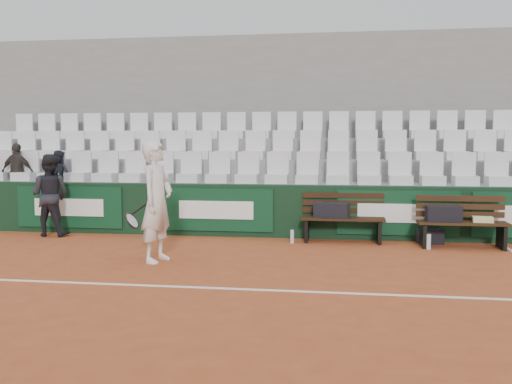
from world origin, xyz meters
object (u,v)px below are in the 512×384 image
Objects in this scene: sports_bag_right at (443,214)px; bench_right at (462,235)px; sports_bag_left at (332,210)px; tennis_player at (157,202)px; ball_kid at (50,195)px; water_bottle_far at (429,242)px; spectator_c at (58,155)px; spectator_b at (17,151)px; bench_left at (343,230)px; sports_bag_ground at (430,236)px; water_bottle_near at (292,236)px.

bench_right is at bearing -1.09° from sports_bag_right.
sports_bag_right reaches higher than bench_right.
bench_right is 2.28m from sports_bag_left.
tennis_player is 1.16× the size of ball_kid.
spectator_c is (-7.41, 1.42, 1.42)m from water_bottle_far.
spectator_b reaches higher than spectator_c.
sports_bag_left reaches higher than water_bottle_far.
tennis_player is at bearing -157.41° from sports_bag_right.
water_bottle_far is (1.65, -0.51, -0.45)m from sports_bag_left.
spectator_b is (-6.91, 0.91, 1.40)m from bench_left.
bench_right is 5.23m from tennis_player.
ball_kid is 1.45× the size of spectator_c.
sports_bag_ground is 0.23× the size of tennis_player.
sports_bag_ground is at bearing 118.61° from sports_bag_right.
bench_right reaches higher than sports_bag_ground.
spectator_b is (-8.94, 1.18, 1.40)m from bench_right.
tennis_player reaches higher than sports_bag_right.
sports_bag_left is 6.85m from spectator_b.
tennis_player reaches higher than water_bottle_near.
spectator_c is (-7.68, 1.17, 0.96)m from sports_bag_right.
ball_kid is (-7.17, -0.18, 0.66)m from sports_bag_ground.
tennis_player is at bearing 144.88° from ball_kid.
bench_left is 0.82× the size of tennis_player.
sports_bag_right reaches higher than bench_left.
water_bottle_near is 0.13× the size of tennis_player.
sports_bag_ground is 4.93m from tennis_player.
spectator_b reaches higher than sports_bag_ground.
spectator_b reaches higher than water_bottle_far.
sports_bag_right is (1.72, -0.25, 0.36)m from bench_left.
bench_left is 7.11m from spectator_b.
sports_bag_ground is at bearing -173.49° from spectator_c.
sports_bag_left reaches higher than bench_left.
spectator_b is at bearing 172.28° from sports_bag_right.
spectator_c reaches higher than tennis_player.
spectator_c is at bearing 170.96° from sports_bag_left.
bench_right is at bearing 21.19° from tennis_player.
water_bottle_far is at bearing -17.11° from sports_bag_left.
sports_bag_left is (-0.20, -0.00, 0.36)m from bench_left.
bench_left reaches higher than water_bottle_far.
sports_bag_right reaches higher than sports_bag_left.
sports_bag_right reaches higher than sports_bag_ground.
sports_bag_right is at bearing 22.59° from tennis_player.
ball_kid is at bearing -178.58° from sports_bag_ground.
ball_kid is at bearing 178.98° from sports_bag_right.
bench_left is 0.94m from water_bottle_near.
sports_bag_right is at bearing 178.91° from bench_right.
water_bottle_near is at bearing -179.97° from spectator_c.
tennis_player is 1.48× the size of spectator_b.
bench_right is 7.67m from ball_kid.
sports_bag_right is 7.34m from ball_kid.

